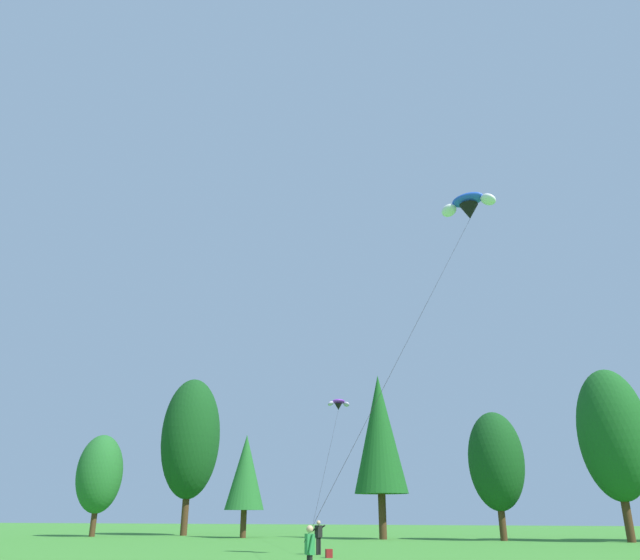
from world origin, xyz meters
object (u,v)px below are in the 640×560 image
kite_flyer_near (319,534)px  parafoil_kite_mid_blue_white (468,206)px  backpack (329,553)px  parafoil_kite_high_purple (338,404)px  kite_flyer_mid (310,550)px

kite_flyer_near → parafoil_kite_mid_blue_white: size_ratio=0.10×
backpack → parafoil_kite_high_purple: bearing=72.3°
parafoil_kite_high_purple → kite_flyer_near: bearing=-78.1°
kite_flyer_mid → backpack: 12.00m
kite_flyer_near → kite_flyer_mid: 14.32m
parafoil_kite_high_purple → backpack: size_ratio=49.85×
parafoil_kite_high_purple → parafoil_kite_mid_blue_white: (13.56, -22.94, 6.15)m
parafoil_kite_mid_blue_white → backpack: (-8.32, 1.59, -17.14)m
parafoil_kite_high_purple → backpack: (5.24, -21.34, -10.99)m
parafoil_kite_high_purple → parafoil_kite_mid_blue_white: 27.35m
parafoil_kite_high_purple → parafoil_kite_mid_blue_white: size_ratio=1.18×
backpack → kite_flyer_mid: bearing=-108.2°
kite_flyer_mid → backpack: size_ratio=4.23×
kite_flyer_mid → backpack: kite_flyer_mid is taller
parafoil_kite_mid_blue_white → kite_flyer_near: bearing=158.7°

